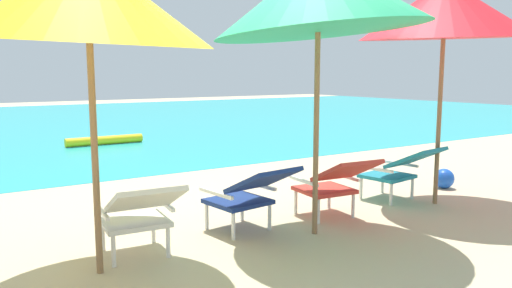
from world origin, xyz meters
The scene contains 9 objects.
ground_plane centered at (0.00, 4.00, 0.00)m, with size 40.00×40.00×0.00m, color #CCB78E.
ocean_band centered at (0.00, 11.83, 0.00)m, with size 40.00×18.00×0.01m, color #28B2B7.
swim_buoy centered at (0.14, 6.44, 0.10)m, with size 0.18×0.18×1.60m, color yellow.
lounge_chair_far_left centered at (-1.55, -0.28, 0.40)m, with size 0.61×0.92×0.68m.
lounge_chair_near_left centered at (-0.45, -0.20, 0.40)m, with size 0.64×0.93×0.68m.
lounge_chair_near_right centered at (0.52, -0.28, 0.40)m, with size 0.61×0.92×0.68m.
lounge_chair_far_right centered at (1.66, -0.15, 0.40)m, with size 0.65×0.94×0.68m.
beach_umbrella_right centered at (1.95, -0.43, 2.19)m, with size 2.58×2.57×2.55m.
beach_ball centered at (2.69, 0.00, 0.13)m, with size 0.26×0.26×0.26m, color blue.
Camera 1 is at (-2.87, -4.02, 1.50)m, focal length 35.04 mm.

